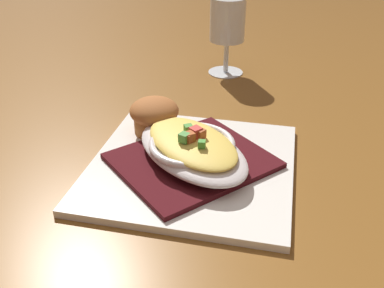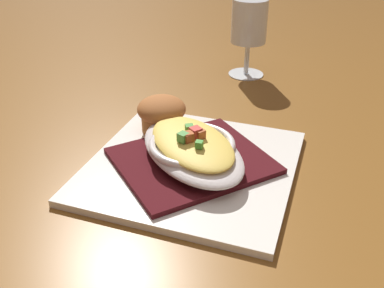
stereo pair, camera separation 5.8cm
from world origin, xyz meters
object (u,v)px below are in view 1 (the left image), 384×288
object	(u,v)px
muffin	(154,115)
stemmed_glass	(227,24)
gratin_dish	(192,147)
square_plate	(192,166)

from	to	relation	value
muffin	stemmed_glass	bearing A→B (deg)	170.63
gratin_dish	muffin	bearing A→B (deg)	-132.08
stemmed_glass	muffin	bearing A→B (deg)	-9.37
square_plate	muffin	bearing A→B (deg)	-132.06
gratin_dish	muffin	xyz separation A→B (m)	(-0.07, -0.08, 0.00)
square_plate	gratin_dish	size ratio (longest dim) A/B	1.24
gratin_dish	stemmed_glass	xyz separation A→B (m)	(-0.37, -0.03, 0.07)
stemmed_glass	square_plate	bearing A→B (deg)	4.58
square_plate	gratin_dish	distance (m)	0.03
gratin_dish	muffin	world-z (taller)	gratin_dish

